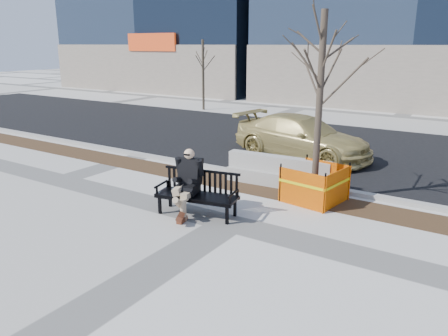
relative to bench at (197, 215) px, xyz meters
The scene contains 10 objects.
ground 0.95m from the bench, ahead, with size 120.00×120.00×0.00m, color beige.
mulch_strip 2.76m from the bench, 69.87° to the left, with size 40.00×1.20×0.02m, color #47301C.
asphalt_street 8.85m from the bench, 83.83° to the left, with size 60.00×10.40×0.01m, color black.
curb 3.67m from the bench, 74.98° to the left, with size 60.00×0.25×0.12m, color #9E9B93.
bench is the anchor object (origin of this frame).
seated_man 0.27m from the bench, behind, with size 0.70×1.17×1.64m, color black, non-canonical shape.
tree_fence 3.24m from the bench, 51.06° to the left, with size 2.09×2.09×5.22m, color #FF7200, non-canonical shape.
sedan 6.70m from the bench, 91.10° to the left, with size 2.15×5.28×1.53m, color tan.
jersey_barrier_left 3.24m from the bench, 78.53° to the left, with size 3.16×0.63×0.91m, color #A4A199, non-canonical shape.
far_tree_left 17.96m from the bench, 124.92° to the left, with size 1.73×1.73×4.68m, color #463C2D, non-canonical shape.
Camera 1 is at (5.06, -8.08, 4.06)m, focal length 35.01 mm.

